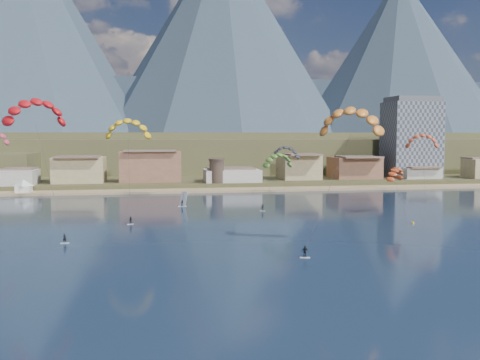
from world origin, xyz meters
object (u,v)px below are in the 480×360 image
object	(u,v)px
kitesurfer_orange	(351,117)
kitesurfer_red	(35,108)
windsurfer	(183,202)
kitesurfer_green	(278,159)
buoy	(413,223)
apartment_tower	(411,138)
watchtower	(217,171)
kitesurfer_yellow	(128,126)

from	to	relation	value
kitesurfer_orange	kitesurfer_red	bearing A→B (deg)	163.04
kitesurfer_orange	windsurfer	bearing A→B (deg)	116.79
kitesurfer_green	buoy	bearing A→B (deg)	-54.97
apartment_tower	kitesurfer_green	distance (m)	93.69
buoy	windsurfer	bearing A→B (deg)	143.30
apartment_tower	kitesurfer_red	size ratio (longest dim) A/B	1.17
watchtower	kitesurfer_orange	bearing A→B (deg)	-83.02
watchtower	kitesurfer_green	distance (m)	50.20
kitesurfer_green	watchtower	bearing A→B (deg)	102.22
apartment_tower	kitesurfer_red	bearing A→B (deg)	-142.63
kitesurfer_yellow	kitesurfer_orange	bearing A→B (deg)	-42.20
windsurfer	buoy	world-z (taller)	windsurfer
kitesurfer_red	windsurfer	distance (m)	51.06
kitesurfer_red	kitesurfer_green	distance (m)	63.78
watchtower	kitesurfer_yellow	xyz separation A→B (m)	(-27.53, -61.58, 14.58)
kitesurfer_yellow	buoy	xyz separation A→B (m)	(60.29, -18.77, -20.84)
apartment_tower	watchtower	xyz separation A→B (m)	(-80.00, -14.00, -11.45)
kitesurfer_red	kitesurfer_yellow	size ratio (longest dim) A/B	1.14
kitesurfer_red	kitesurfer_orange	xyz separation A→B (m)	(55.55, -16.94, -1.98)
kitesurfer_orange	windsurfer	size ratio (longest dim) A/B	6.66
kitesurfer_orange	kitesurfer_green	bearing A→B (deg)	91.62
watchtower	kitesurfer_yellow	distance (m)	69.01
kitesurfer_red	windsurfer	xyz separation A→B (m)	(29.22, 35.21, -22.66)
kitesurfer_orange	apartment_tower	bearing A→B (deg)	58.56
watchtower	buoy	distance (m)	87.00
watchtower	kitesurfer_green	size ratio (longest dim) A/B	0.53
kitesurfer_yellow	apartment_tower	bearing A→B (deg)	35.10
kitesurfer_green	kitesurfer_yellow	bearing A→B (deg)	-161.27
watchtower	buoy	size ratio (longest dim) A/B	14.45
apartment_tower	kitesurfer_yellow	world-z (taller)	apartment_tower
kitesurfer_green	kitesurfer_orange	bearing A→B (deg)	-88.38
kitesurfer_orange	kitesurfer_green	world-z (taller)	kitesurfer_orange
kitesurfer_red	buoy	size ratio (longest dim) A/B	46.09
kitesurfer_red	kitesurfer_yellow	distance (m)	24.95
kitesurfer_red	watchtower	bearing A→B (deg)	61.52
kitesurfer_orange	buoy	world-z (taller)	kitesurfer_orange
kitesurfer_orange	buoy	bearing A→B (deg)	39.21
kitesurfer_yellow	watchtower	bearing A→B (deg)	65.91
kitesurfer_green	windsurfer	size ratio (longest dim) A/B	4.08
apartment_tower	kitesurfer_green	world-z (taller)	apartment_tower
watchtower	kitesurfer_yellow	world-z (taller)	kitesurfer_yellow
buoy	apartment_tower	bearing A→B (deg)	63.40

